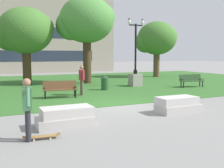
{
  "coord_description": "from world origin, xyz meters",
  "views": [
    {
      "loc": [
        -5.27,
        -10.61,
        2.33
      ],
      "look_at": [
        -1.02,
        -1.4,
        1.2
      ],
      "focal_mm": 42.0,
      "sensor_mm": 36.0,
      "label": 1
    }
  ],
  "objects_px": {
    "skateboard": "(42,136)",
    "person_skateboarder": "(27,106)",
    "concrete_block_left": "(178,105)",
    "concrete_block_center": "(66,117)",
    "trash_bin": "(105,83)",
    "lamp_post_left": "(135,72)",
    "park_bench_near_right": "(191,80)",
    "person_bystander_near_lawn": "(82,78)",
    "park_bench_near_left": "(60,88)"
  },
  "relations": [
    {
      "from": "lamp_post_left",
      "to": "trash_bin",
      "type": "height_order",
      "value": "lamp_post_left"
    },
    {
      "from": "concrete_block_center",
      "to": "trash_bin",
      "type": "relative_size",
      "value": 1.88
    },
    {
      "from": "concrete_block_center",
      "to": "person_skateboarder",
      "type": "xyz_separation_m",
      "value": [
        -1.3,
        -0.98,
        0.66
      ]
    },
    {
      "from": "park_bench_near_right",
      "to": "person_bystander_near_lawn",
      "type": "xyz_separation_m",
      "value": [
        -8.41,
        -0.38,
        0.44
      ]
    },
    {
      "from": "concrete_block_left",
      "to": "person_bystander_near_lawn",
      "type": "distance_m",
      "value": 6.34
    },
    {
      "from": "person_skateboarder",
      "to": "trash_bin",
      "type": "relative_size",
      "value": 1.78
    },
    {
      "from": "park_bench_near_right",
      "to": "trash_bin",
      "type": "distance_m",
      "value": 6.43
    },
    {
      "from": "concrete_block_left",
      "to": "person_bystander_near_lawn",
      "type": "bearing_deg",
      "value": 109.75
    },
    {
      "from": "concrete_block_left",
      "to": "person_bystander_near_lawn",
      "type": "height_order",
      "value": "person_bystander_near_lawn"
    },
    {
      "from": "concrete_block_center",
      "to": "lamp_post_left",
      "type": "height_order",
      "value": "lamp_post_left"
    },
    {
      "from": "park_bench_near_left",
      "to": "skateboard",
      "type": "bearing_deg",
      "value": -107.67
    },
    {
      "from": "park_bench_near_left",
      "to": "person_bystander_near_lawn",
      "type": "height_order",
      "value": "person_bystander_near_lawn"
    },
    {
      "from": "concrete_block_left",
      "to": "lamp_post_left",
      "type": "height_order",
      "value": "lamp_post_left"
    },
    {
      "from": "concrete_block_center",
      "to": "park_bench_near_left",
      "type": "xyz_separation_m",
      "value": [
        1.2,
        5.73,
        0.23
      ]
    },
    {
      "from": "concrete_block_center",
      "to": "skateboard",
      "type": "relative_size",
      "value": 1.75
    },
    {
      "from": "concrete_block_center",
      "to": "lamp_post_left",
      "type": "xyz_separation_m",
      "value": [
        7.59,
        8.69,
        0.72
      ]
    },
    {
      "from": "park_bench_near_right",
      "to": "person_bystander_near_lawn",
      "type": "bearing_deg",
      "value": -177.44
    },
    {
      "from": "park_bench_near_left",
      "to": "park_bench_near_right",
      "type": "height_order",
      "value": "same"
    },
    {
      "from": "person_bystander_near_lawn",
      "to": "park_bench_near_left",
      "type": "bearing_deg",
      "value": -164.51
    },
    {
      "from": "park_bench_near_left",
      "to": "trash_bin",
      "type": "bearing_deg",
      "value": 28.43
    },
    {
      "from": "concrete_block_left",
      "to": "person_bystander_near_lawn",
      "type": "xyz_separation_m",
      "value": [
        -2.13,
        5.93,
        0.68
      ]
    },
    {
      "from": "concrete_block_center",
      "to": "skateboard",
      "type": "height_order",
      "value": "concrete_block_center"
    },
    {
      "from": "person_skateboarder",
      "to": "concrete_block_left",
      "type": "bearing_deg",
      "value": 10.93
    },
    {
      "from": "person_skateboarder",
      "to": "park_bench_near_left",
      "type": "height_order",
      "value": "person_skateboarder"
    },
    {
      "from": "person_skateboarder",
      "to": "person_bystander_near_lawn",
      "type": "relative_size",
      "value": 1.0
    },
    {
      "from": "park_bench_near_left",
      "to": "person_bystander_near_lawn",
      "type": "relative_size",
      "value": 1.08
    },
    {
      "from": "concrete_block_center",
      "to": "person_bystander_near_lawn",
      "type": "height_order",
      "value": "person_bystander_near_lawn"
    },
    {
      "from": "concrete_block_center",
      "to": "lamp_post_left",
      "type": "distance_m",
      "value": 11.56
    },
    {
      "from": "concrete_block_left",
      "to": "trash_bin",
      "type": "height_order",
      "value": "trash_bin"
    },
    {
      "from": "skateboard",
      "to": "person_bystander_near_lawn",
      "type": "height_order",
      "value": "person_bystander_near_lawn"
    },
    {
      "from": "trash_bin",
      "to": "person_bystander_near_lawn",
      "type": "bearing_deg",
      "value": -144.42
    },
    {
      "from": "concrete_block_left",
      "to": "park_bench_near_left",
      "type": "xyz_separation_m",
      "value": [
        -3.49,
        5.55,
        0.23
      ]
    },
    {
      "from": "concrete_block_left",
      "to": "trash_bin",
      "type": "distance_m",
      "value": 7.41
    },
    {
      "from": "concrete_block_left",
      "to": "person_skateboarder",
      "type": "bearing_deg",
      "value": -169.07
    },
    {
      "from": "park_bench_near_right",
      "to": "concrete_block_center",
      "type": "bearing_deg",
      "value": -149.42
    },
    {
      "from": "skateboard",
      "to": "trash_bin",
      "type": "xyz_separation_m",
      "value": [
        5.59,
        8.63,
        0.42
      ]
    },
    {
      "from": "trash_bin",
      "to": "person_bystander_near_lawn",
      "type": "relative_size",
      "value": 0.56
    },
    {
      "from": "park_bench_near_left",
      "to": "person_skateboarder",
      "type": "bearing_deg",
      "value": -110.46
    },
    {
      "from": "concrete_block_left",
      "to": "skateboard",
      "type": "relative_size",
      "value": 1.75
    },
    {
      "from": "concrete_block_left",
      "to": "person_skateboarder",
      "type": "xyz_separation_m",
      "value": [
        -6.0,
        -1.16,
        0.66
      ]
    },
    {
      "from": "person_skateboarder",
      "to": "park_bench_near_right",
      "type": "relative_size",
      "value": 0.93
    },
    {
      "from": "skateboard",
      "to": "trash_bin",
      "type": "bearing_deg",
      "value": 57.04
    },
    {
      "from": "park_bench_near_right",
      "to": "trash_bin",
      "type": "height_order",
      "value": "trash_bin"
    },
    {
      "from": "skateboard",
      "to": "concrete_block_center",
      "type": "bearing_deg",
      "value": 47.34
    },
    {
      "from": "skateboard",
      "to": "person_skateboarder",
      "type": "bearing_deg",
      "value": 170.57
    },
    {
      "from": "skateboard",
      "to": "trash_bin",
      "type": "relative_size",
      "value": 1.08
    },
    {
      "from": "skateboard",
      "to": "park_bench_near_right",
      "type": "bearing_deg",
      "value": 32.23
    },
    {
      "from": "park_bench_near_right",
      "to": "lamp_post_left",
      "type": "bearing_deg",
      "value": 146.98
    },
    {
      "from": "person_skateboarder",
      "to": "concrete_block_center",
      "type": "bearing_deg",
      "value": 36.91
    },
    {
      "from": "person_bystander_near_lawn",
      "to": "lamp_post_left",
      "type": "bearing_deg",
      "value": 27.15
    }
  ]
}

